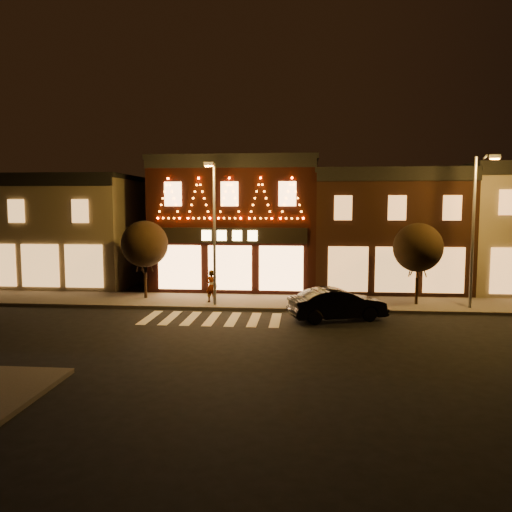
# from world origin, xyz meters

# --- Properties ---
(ground) EXTENTS (120.00, 120.00, 0.00)m
(ground) POSITION_xyz_m (0.00, 0.00, 0.00)
(ground) COLOR black
(ground) RESTS_ON ground
(sidewalk_far) EXTENTS (44.00, 4.00, 0.15)m
(sidewalk_far) POSITION_xyz_m (2.00, 8.00, 0.07)
(sidewalk_far) COLOR #47423D
(sidewalk_far) RESTS_ON ground
(building_left) EXTENTS (12.20, 8.28, 7.30)m
(building_left) POSITION_xyz_m (-13.00, 13.99, 3.66)
(building_left) COLOR #7D7259
(building_left) RESTS_ON ground
(building_pulp) EXTENTS (10.20, 8.34, 8.30)m
(building_pulp) POSITION_xyz_m (0.00, 13.98, 4.16)
(building_pulp) COLOR black
(building_pulp) RESTS_ON ground
(building_right_a) EXTENTS (9.20, 8.28, 7.50)m
(building_right_a) POSITION_xyz_m (9.50, 13.99, 3.76)
(building_right_a) COLOR #321A11
(building_right_a) RESTS_ON ground
(streetlamp_mid) EXTENTS (0.46, 1.67, 7.31)m
(streetlamp_mid) POSITION_xyz_m (-0.32, 6.44, 4.44)
(streetlamp_mid) COLOR #59595E
(streetlamp_mid) RESTS_ON sidewalk_far
(streetlamp_right) EXTENTS (0.69, 1.74, 7.59)m
(streetlamp_right) POSITION_xyz_m (12.79, 6.87, 4.60)
(streetlamp_right) COLOR #59595E
(streetlamp_right) RESTS_ON sidewalk_far
(tree_left) EXTENTS (2.60, 2.60, 4.34)m
(tree_left) POSITION_xyz_m (-4.56, 8.28, 3.19)
(tree_left) COLOR black
(tree_left) RESTS_ON sidewalk_far
(tree_right) EXTENTS (2.56, 2.56, 4.28)m
(tree_right) POSITION_xyz_m (10.23, 7.80, 3.14)
(tree_right) COLOR black
(tree_right) RESTS_ON sidewalk_far
(dark_sedan) EXTENTS (4.78, 2.93, 1.49)m
(dark_sedan) POSITION_xyz_m (5.88, 4.35, 0.74)
(dark_sedan) COLOR black
(dark_sedan) RESTS_ON ground
(pedestrian) EXTENTS (0.72, 0.56, 1.75)m
(pedestrian) POSITION_xyz_m (-0.61, 7.28, 1.03)
(pedestrian) COLOR gray
(pedestrian) RESTS_ON sidewalk_far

